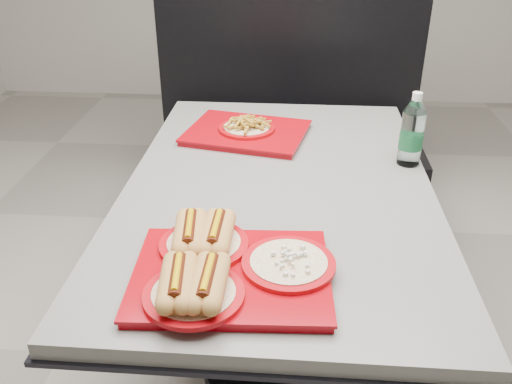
# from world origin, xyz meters

# --- Properties ---
(ground) EXTENTS (6.00, 6.00, 0.00)m
(ground) POSITION_xyz_m (0.00, 0.00, 0.00)
(ground) COLOR gray
(ground) RESTS_ON ground
(diner_table) EXTENTS (0.92, 1.42, 0.75)m
(diner_table) POSITION_xyz_m (0.00, 0.00, 0.58)
(diner_table) COLOR black
(diner_table) RESTS_ON ground
(booth_bench) EXTENTS (1.30, 0.57, 1.35)m
(booth_bench) POSITION_xyz_m (0.00, 1.09, 0.40)
(booth_bench) COLOR black
(booth_bench) RESTS_ON ground
(tray_near) EXTENTS (0.45, 0.39, 0.09)m
(tray_near) POSITION_xyz_m (-0.10, -0.47, 0.78)
(tray_near) COLOR #98040C
(tray_near) RESTS_ON diner_table
(tray_far) EXTENTS (0.46, 0.40, 0.08)m
(tray_far) POSITION_xyz_m (-0.13, 0.35, 0.77)
(tray_far) COLOR #98040C
(tray_far) RESTS_ON diner_table
(water_bottle) EXTENTS (0.07, 0.07, 0.23)m
(water_bottle) POSITION_xyz_m (0.40, 0.17, 0.85)
(water_bottle) COLOR silver
(water_bottle) RESTS_ON diner_table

